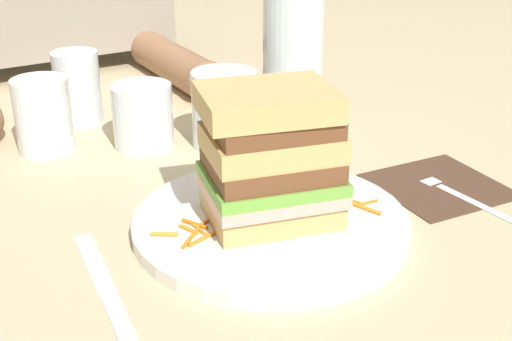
# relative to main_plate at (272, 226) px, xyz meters

# --- Properties ---
(ground_plane) EXTENTS (3.00, 3.00, 0.00)m
(ground_plane) POSITION_rel_main_plate_xyz_m (0.00, 0.00, -0.01)
(ground_plane) COLOR #C6B289
(main_plate) EXTENTS (0.27, 0.27, 0.01)m
(main_plate) POSITION_rel_main_plate_xyz_m (0.00, 0.00, 0.00)
(main_plate) COLOR white
(main_plate) RESTS_ON ground_plane
(sandwich) EXTENTS (0.14, 0.12, 0.13)m
(sandwich) POSITION_rel_main_plate_xyz_m (-0.00, 0.00, 0.07)
(sandwich) COLOR tan
(sandwich) RESTS_ON main_plate
(carrot_shred_0) EXTENTS (0.02, 0.02, 0.00)m
(carrot_shred_0) POSITION_rel_main_plate_xyz_m (-0.10, 0.02, 0.01)
(carrot_shred_0) COLOR orange
(carrot_shred_0) RESTS_ON main_plate
(carrot_shred_1) EXTENTS (0.01, 0.02, 0.00)m
(carrot_shred_1) POSITION_rel_main_plate_xyz_m (-0.08, 0.02, 0.01)
(carrot_shred_1) COLOR orange
(carrot_shred_1) RESTS_ON main_plate
(carrot_shred_2) EXTENTS (0.01, 0.03, 0.00)m
(carrot_shred_2) POSITION_rel_main_plate_xyz_m (-0.07, 0.02, 0.01)
(carrot_shred_2) COLOR orange
(carrot_shred_2) RESTS_ON main_plate
(carrot_shred_3) EXTENTS (0.03, 0.03, 0.00)m
(carrot_shred_3) POSITION_rel_main_plate_xyz_m (-0.09, 0.01, 0.01)
(carrot_shred_3) COLOR orange
(carrot_shred_3) RESTS_ON main_plate
(carrot_shred_4) EXTENTS (0.02, 0.01, 0.00)m
(carrot_shred_4) POSITION_rel_main_plate_xyz_m (-0.06, 0.02, 0.01)
(carrot_shred_4) COLOR orange
(carrot_shred_4) RESTS_ON main_plate
(carrot_shred_5) EXTENTS (0.03, 0.01, 0.00)m
(carrot_shred_5) POSITION_rel_main_plate_xyz_m (-0.08, -0.00, 0.01)
(carrot_shred_5) COLOR orange
(carrot_shred_5) RESTS_ON main_plate
(carrot_shred_6) EXTENTS (0.02, 0.03, 0.00)m
(carrot_shred_6) POSITION_rel_main_plate_xyz_m (-0.07, 0.03, 0.01)
(carrot_shred_6) COLOR orange
(carrot_shred_6) RESTS_ON main_plate
(carrot_shred_7) EXTENTS (0.03, 0.02, 0.00)m
(carrot_shred_7) POSITION_rel_main_plate_xyz_m (0.07, -0.02, 0.01)
(carrot_shred_7) COLOR orange
(carrot_shred_7) RESTS_ON main_plate
(carrot_shred_8) EXTENTS (0.02, 0.03, 0.00)m
(carrot_shred_8) POSITION_rel_main_plate_xyz_m (0.06, -0.01, 0.01)
(carrot_shred_8) COLOR orange
(carrot_shred_8) RESTS_ON main_plate
(carrot_shred_9) EXTENTS (0.03, 0.02, 0.00)m
(carrot_shred_9) POSITION_rel_main_plate_xyz_m (0.06, -0.02, 0.01)
(carrot_shred_9) COLOR orange
(carrot_shred_9) RESTS_ON main_plate
(carrot_shred_10) EXTENTS (0.01, 0.03, 0.00)m
(carrot_shred_10) POSITION_rel_main_plate_xyz_m (0.09, -0.03, 0.01)
(carrot_shred_10) COLOR orange
(carrot_shred_10) RESTS_ON main_plate
(carrot_shred_11) EXTENTS (0.01, 0.03, 0.00)m
(carrot_shred_11) POSITION_rel_main_plate_xyz_m (0.06, -0.02, 0.01)
(carrot_shred_11) COLOR orange
(carrot_shred_11) RESTS_ON main_plate
(carrot_shred_12) EXTENTS (0.02, 0.02, 0.00)m
(carrot_shred_12) POSITION_rel_main_plate_xyz_m (0.07, -0.01, 0.01)
(carrot_shred_12) COLOR orange
(carrot_shred_12) RESTS_ON main_plate
(carrot_shred_13) EXTENTS (0.01, 0.02, 0.00)m
(carrot_shred_13) POSITION_rel_main_plate_xyz_m (0.09, -0.01, 0.01)
(carrot_shred_13) COLOR orange
(carrot_shred_13) RESTS_ON main_plate
(carrot_shred_14) EXTENTS (0.03, 0.01, 0.00)m
(carrot_shred_14) POSITION_rel_main_plate_xyz_m (0.10, -0.02, 0.01)
(carrot_shred_14) COLOR orange
(carrot_shred_14) RESTS_ON main_plate
(carrot_shred_15) EXTENTS (0.03, 0.02, 0.00)m
(carrot_shred_15) POSITION_rel_main_plate_xyz_m (0.08, -0.01, 0.01)
(carrot_shred_15) COLOR orange
(carrot_shred_15) RESTS_ON main_plate
(napkin_dark) EXTENTS (0.14, 0.14, 0.00)m
(napkin_dark) POSITION_rel_main_plate_xyz_m (0.21, -0.01, -0.01)
(napkin_dark) COLOR #4C3323
(napkin_dark) RESTS_ON ground_plane
(fork) EXTENTS (0.02, 0.17, 0.00)m
(fork) POSITION_rel_main_plate_xyz_m (0.21, -0.03, -0.00)
(fork) COLOR silver
(fork) RESTS_ON napkin_dark
(knife) EXTENTS (0.04, 0.20, 0.00)m
(knife) POSITION_rel_main_plate_xyz_m (-0.17, -0.02, -0.01)
(knife) COLOR silver
(knife) RESTS_ON ground_plane
(juice_glass) EXTENTS (0.08, 0.08, 0.09)m
(juice_glass) POSITION_rel_main_plate_xyz_m (0.07, 0.22, 0.03)
(juice_glass) COLOR white
(juice_glass) RESTS_ON ground_plane
(water_bottle) EXTENTS (0.08, 0.08, 0.32)m
(water_bottle) POSITION_rel_main_plate_xyz_m (0.18, 0.25, 0.14)
(water_bottle) COLOR silver
(water_bottle) RESTS_ON ground_plane
(empty_tumbler_0) EXTENTS (0.07, 0.07, 0.09)m
(empty_tumbler_0) POSITION_rel_main_plate_xyz_m (-0.13, 0.32, 0.04)
(empty_tumbler_0) COLOR silver
(empty_tumbler_0) RESTS_ON ground_plane
(empty_tumbler_1) EXTENTS (0.06, 0.06, 0.10)m
(empty_tumbler_1) POSITION_rel_main_plate_xyz_m (-0.06, 0.39, 0.04)
(empty_tumbler_1) COLOR silver
(empty_tumbler_1) RESTS_ON ground_plane
(empty_tumbler_2) EXTENTS (0.07, 0.07, 0.08)m
(empty_tumbler_2) POSITION_rel_main_plate_xyz_m (-0.02, 0.27, 0.03)
(empty_tumbler_2) COLOR silver
(empty_tumbler_2) RESTS_ON ground_plane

